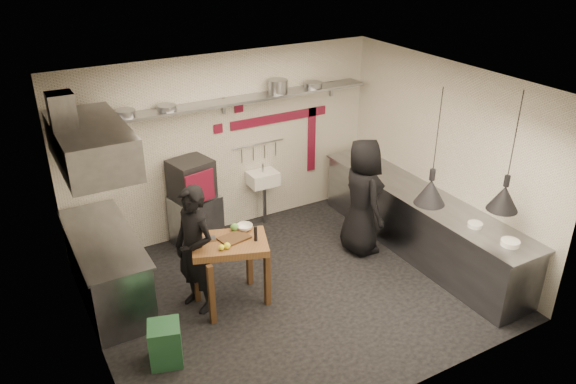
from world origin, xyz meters
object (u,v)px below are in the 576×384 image
combi_oven (191,179)px  green_bin (165,344)px  chef_left (195,250)px  prep_table (231,272)px  oven_stand (196,220)px  chef_right (362,197)px

combi_oven → green_bin: (-1.22, -2.26, -0.84)m
green_bin → chef_left: (0.69, 0.77, 0.59)m
prep_table → chef_left: size_ratio=0.55×
oven_stand → combi_oven: combi_oven is taller
combi_oven → prep_table: bearing=-107.5°
combi_oven → chef_right: 2.50m
oven_stand → green_bin: size_ratio=1.60×
oven_stand → chef_left: 1.63m
prep_table → chef_right: bearing=26.3°
chef_left → chef_right: 2.63m
oven_stand → combi_oven: (-0.02, 0.01, 0.69)m
combi_oven → prep_table: size_ratio=0.63×
combi_oven → chef_left: size_ratio=0.34×
green_bin → chef_left: chef_left is taller
green_bin → prep_table: 1.28m
combi_oven → chef_left: chef_left is taller
combi_oven → chef_left: bearing=-122.9°
oven_stand → prep_table: prep_table is taller
combi_oven → green_bin: bearing=-131.5°
oven_stand → chef_left: size_ratio=0.48×
chef_left → oven_stand: bearing=137.9°
chef_right → chef_left: bearing=100.2°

